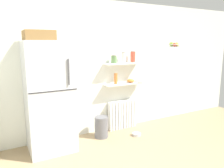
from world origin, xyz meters
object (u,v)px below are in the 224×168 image
Objects in this scene: storage_jar_0 at (114,59)px; refrigerator at (49,95)px; radiator at (122,114)px; pet_food_bowl at (137,134)px; vase at (116,79)px; shelf_bowl at (131,81)px; storage_jar_1 at (124,57)px; hanging_fruit_basket at (174,45)px; trash_bin at (101,127)px; storage_jar_2 at (133,57)px.

refrigerator is at bearing -170.73° from storage_jar_0.
radiator is 0.55m from pet_food_bowl.
vase is 1.37× the size of shelf_bowl.
radiator is 2.92× the size of vase.
vase is at bearing 180.00° from shelf_bowl.
storage_jar_0 is at bearing 9.27° from refrigerator.
storage_jar_1 is 1.55m from pet_food_bowl.
hanging_fruit_basket reaches higher than storage_jar_1.
shelf_bowl is 0.94× the size of pet_food_bowl.
shelf_bowl is at bearing 146.16° from hanging_fruit_basket.
trash_bin is 1.36× the size of hanging_fruit_basket.
storage_jar_1 is 0.99× the size of vase.
pet_food_bowl is 1.92m from hanging_fruit_basket.
trash_bin is (-0.59, -0.21, -0.10)m from radiator.
refrigerator reaches higher than storage_jar_2.
hanging_fruit_basket is (1.11, -0.48, 0.27)m from storage_jar_0.
refrigerator is at bearing -177.89° from trash_bin.
storage_jar_2 is 0.85m from hanging_fruit_basket.
storage_jar_0 is at bearing 180.00° from vase.
radiator is 3.80× the size of storage_jar_0.
storage_jar_0 is 0.41× the size of trash_bin.
storage_jar_0 is 0.22m from storage_jar_1.
vase is at bearing 23.68° from trash_bin.
pet_food_bowl is at bearing -111.61° from storage_jar_2.
vase is 1.34m from hanging_fruit_basket.
refrigerator is at bearing 171.84° from pet_food_bowl.
storage_jar_0 is 0.78× the size of storage_jar_1.
vase is (1.37, 0.22, 0.14)m from refrigerator.
storage_jar_2 is (0.45, 0.00, 0.03)m from storage_jar_0.
refrigerator is 1.70m from radiator.
shelf_bowl reaches higher than radiator.
pet_food_bowl is (0.64, -0.26, -0.18)m from trash_bin.
storage_jar_1 is 1.04m from hanging_fruit_basket.
storage_jar_1 is 0.52× the size of trash_bin.
radiator is 2.67× the size of storage_jar_2.
radiator is at bearing 90.00° from storage_jar_1.
storage_jar_2 is 0.79× the size of hanging_fruit_basket.
storage_jar_1 is 0.52m from shelf_bowl.
storage_jar_0 is at bearing 180.00° from shelf_bowl.
storage_jar_2 reaches higher than storage_jar_0.
radiator is 1.21m from storage_jar_1.
vase is 0.72× the size of hanging_fruit_basket.
storage_jar_2 is (1.77, 0.22, 0.57)m from refrigerator.
vase is 0.36m from shelf_bowl.
hanging_fruit_basket is at bearing -28.28° from storage_jar_1.
storage_jar_2 is 0.50m from shelf_bowl.
storage_jar_0 is 0.61m from shelf_bowl.
refrigerator is 1.86m from pet_food_bowl.
refrigerator is 11.99× the size of storage_jar_0.
shelf_bowl is at bearing 0.00° from vase.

